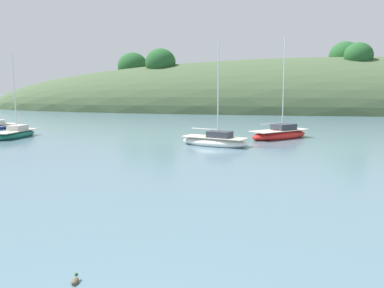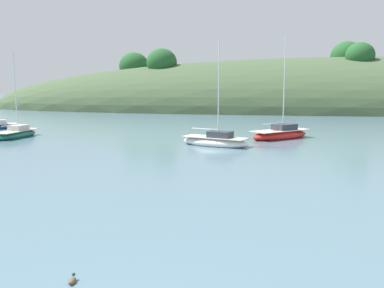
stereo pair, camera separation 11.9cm
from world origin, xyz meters
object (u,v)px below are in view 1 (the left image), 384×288
Objects in this scene: sailboat_navy_dinghy at (280,134)px; sailboat_black_sloop at (16,134)px; duck_straggler at (75,281)px; sailboat_orange_cutter at (215,141)px.

sailboat_black_sloop is at bearing -175.04° from sailboat_navy_dinghy.
sailboat_black_sloop is 31.83m from duck_straggler.
sailboat_black_sloop is 19.11× the size of duck_straggler.
sailboat_navy_dinghy is 1.10× the size of sailboat_orange_cutter.
sailboat_black_sloop is at bearing 170.76° from sailboat_orange_cutter.
sailboat_black_sloop is (-18.97, 3.08, -0.02)m from sailboat_orange_cutter.
duck_straggler is at bearing -105.17° from sailboat_navy_dinghy.
sailboat_black_sloop is (-24.70, -2.15, -0.05)m from sailboat_navy_dinghy.
sailboat_orange_cutter is (-5.73, -5.23, -0.03)m from sailboat_navy_dinghy.
sailboat_orange_cutter is 20.17× the size of duck_straggler.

